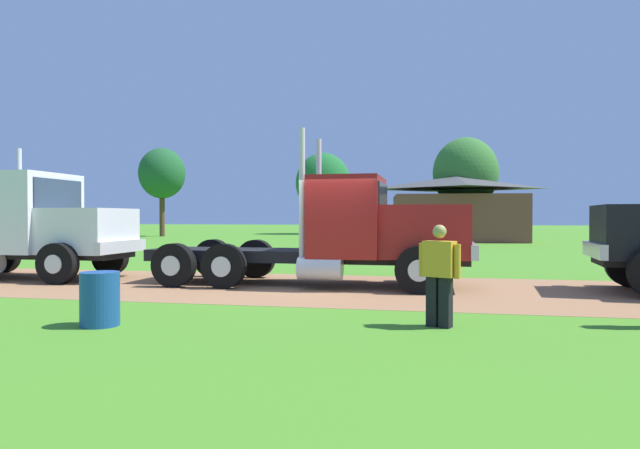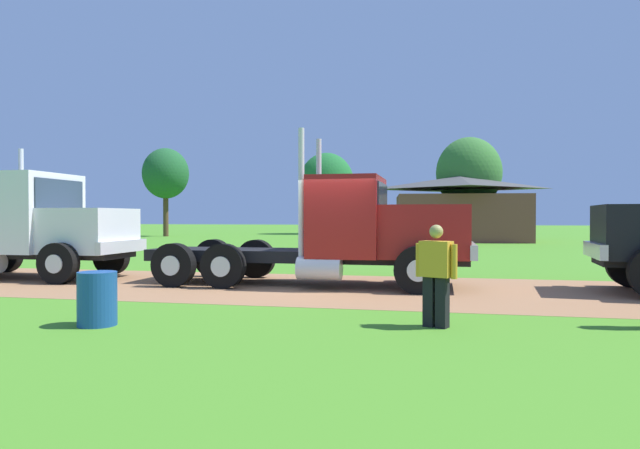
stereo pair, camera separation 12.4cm
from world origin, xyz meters
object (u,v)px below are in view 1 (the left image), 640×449
truck_foreground_white (354,234)px  truck_near_left (35,229)px  steel_barrel (100,299)px  shed_building (456,210)px  visitor_by_barrel (439,272)px

truck_foreground_white → truck_near_left: bearing=-179.5°
truck_foreground_white → steel_barrel: size_ratio=9.69×
truck_foreground_white → shed_building: size_ratio=0.84×
visitor_by_barrel → steel_barrel: size_ratio=1.88×
truck_near_left → shed_building: 28.83m
visitor_by_barrel → steel_barrel: visitor_by_barrel is taller
visitor_by_barrel → steel_barrel: 5.17m
truck_near_left → shed_building: bearing=65.1°
truck_near_left → shed_building: shed_building is taller
steel_barrel → visitor_by_barrel: bearing=10.6°
steel_barrel → shed_building: (6.56, 31.72, 1.73)m
truck_near_left → visitor_by_barrel: truck_near_left is taller
shed_building → steel_barrel: bearing=-101.7°
truck_foreground_white → truck_near_left: size_ratio=1.15×
truck_foreground_white → visitor_by_barrel: size_ratio=5.16×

